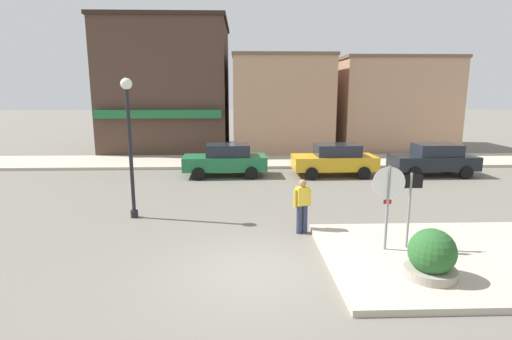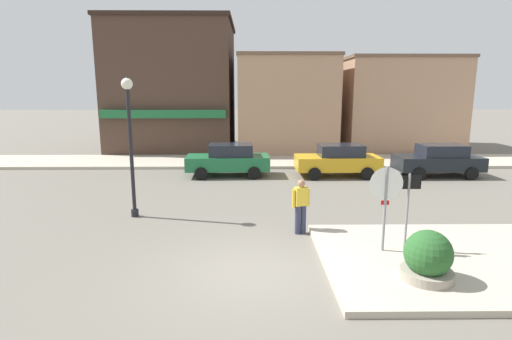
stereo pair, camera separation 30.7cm
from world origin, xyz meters
TOP-DOWN VIEW (x-y plane):
  - ground_plane at (0.00, 0.00)m, footprint 160.00×160.00m
  - sidewalk_corner at (4.90, 0.44)m, footprint 6.40×4.80m
  - kerb_far at (0.00, 14.23)m, footprint 80.00×4.00m
  - stop_sign at (3.30, 0.89)m, footprint 0.82×0.07m
  - one_way_sign at (3.90, 0.99)m, footprint 0.60×0.06m
  - planter at (3.74, -0.67)m, footprint 1.10×1.10m
  - lamp_post at (-3.87, 4.19)m, footprint 0.36×0.36m
  - parked_car_nearest at (-1.11, 10.59)m, footprint 4.07×2.02m
  - parked_car_second at (4.19, 10.43)m, footprint 4.04×1.95m
  - parked_car_third at (9.06, 10.36)m, footprint 4.02×1.92m
  - pedestrian_crossing_near at (1.43, 2.52)m, footprint 0.55×0.32m
  - building_corner_shop at (-5.38, 20.12)m, footprint 8.30×8.25m
  - building_storefront_left_near at (2.33, 19.74)m, footprint 6.44×7.91m
  - building_storefront_left_mid at (10.12, 20.28)m, footprint 7.69×7.65m

SIDE VIEW (x-z plane):
  - ground_plane at x=0.00m, z-range 0.00..0.00m
  - sidewalk_corner at x=4.90m, z-range 0.00..0.15m
  - kerb_far at x=0.00m, z-range 0.00..0.15m
  - planter at x=3.74m, z-range -0.05..1.17m
  - parked_car_nearest at x=-1.11m, z-range 0.03..1.59m
  - parked_car_second at x=4.19m, z-range 0.03..1.59m
  - parked_car_third at x=9.06m, z-range 0.03..1.59m
  - pedestrian_crossing_near at x=1.43m, z-range 0.06..1.67m
  - one_way_sign at x=3.90m, z-range 0.28..2.38m
  - stop_sign at x=3.30m, z-range 0.37..2.67m
  - lamp_post at x=-3.87m, z-range 0.69..5.23m
  - building_storefront_left_mid at x=10.12m, z-range 0.00..6.31m
  - building_storefront_left_near at x=2.33m, z-range 0.00..6.38m
  - building_corner_shop at x=-5.38m, z-range 0.00..8.70m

